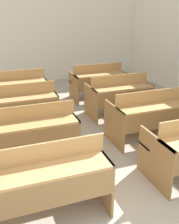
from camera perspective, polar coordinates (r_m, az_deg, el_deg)
wall_back at (r=8.24m, az=-12.16°, el=16.53°), size 6.82×0.06×2.94m
bench_front_left at (r=2.92m, az=-9.08°, el=-13.91°), size 1.27×0.76×0.89m
bench_second_left at (r=3.93m, az=-12.26°, el=-4.24°), size 1.27×0.76×0.89m
bench_second_right at (r=4.58m, az=12.67°, el=-0.47°), size 1.27×0.76×0.89m
bench_third_left at (r=5.03m, az=-14.46°, el=1.38°), size 1.27×0.76×0.89m
bench_third_right at (r=5.53m, az=6.47°, el=3.82°), size 1.27×0.76×0.89m
bench_back_left at (r=6.11m, az=-15.46°, el=4.90°), size 1.27×0.76×0.89m
bench_back_right at (r=6.57m, az=1.83°, el=6.83°), size 1.27×0.76×0.89m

